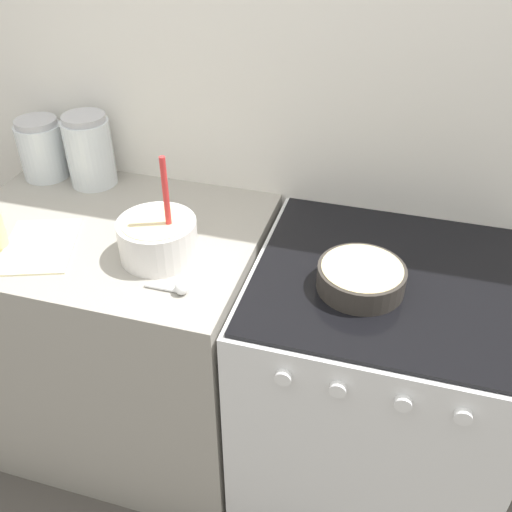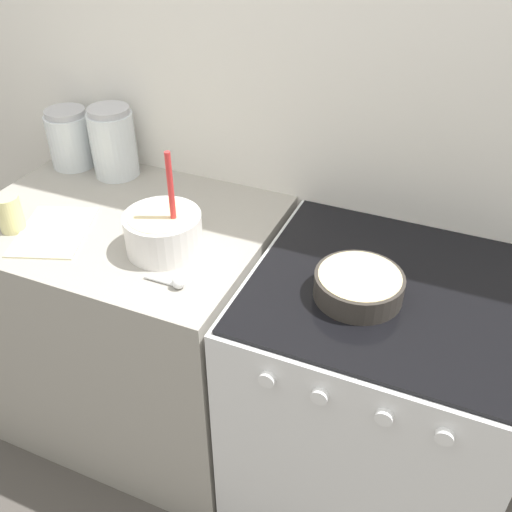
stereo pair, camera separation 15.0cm
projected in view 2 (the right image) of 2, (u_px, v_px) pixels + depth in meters
The scene contains 10 objects.
wall_back at pixel (305, 103), 1.70m from camera, with size 4.84×0.05×2.40m.
countertop_cabinet at pixel (136, 326), 2.01m from camera, with size 0.92×0.69×0.89m.
stove at pixel (371, 401), 1.74m from camera, with size 0.73×0.71×0.89m.
mixing_bowl at pixel (163, 230), 1.58m from camera, with size 0.22×0.22×0.31m.
baking_pan at pixel (359, 285), 1.43m from camera, with size 0.23×0.23×0.07m.
storage_jar_left at pixel (71, 142), 1.99m from camera, with size 0.15×0.15×0.20m.
storage_jar_middle at pixel (114, 147), 1.93m from camera, with size 0.15×0.15×0.24m.
tin_can at pixel (10, 213), 1.67m from camera, with size 0.07×0.07×0.11m.
recipe_page at pixel (54, 231), 1.68m from camera, with size 0.28×0.32×0.01m.
measuring_spoon at pixel (175, 282), 1.47m from camera, with size 0.12×0.04×0.04m.
Camera 2 is at (0.51, -0.85, 1.82)m, focal length 40.00 mm.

